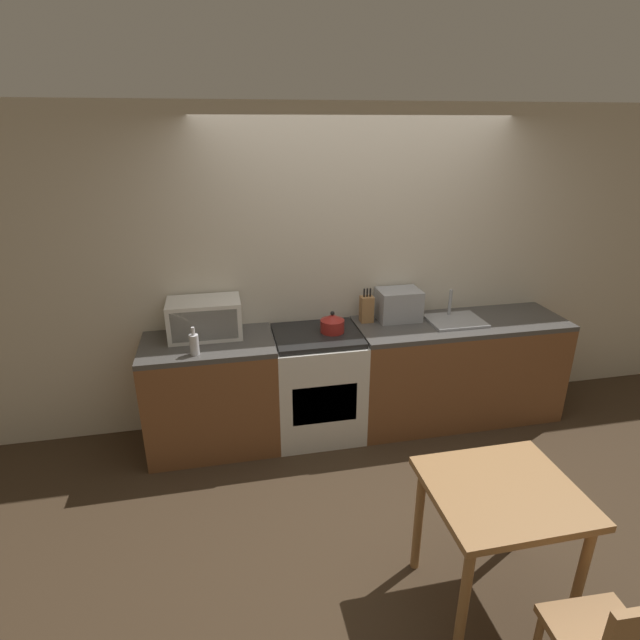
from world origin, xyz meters
name	(u,v)px	position (x,y,z in m)	size (l,w,h in m)	color
ground_plane	(396,494)	(0.00, 0.00, 0.00)	(16.00, 16.00, 0.00)	#3D2D1E
wall_back	(354,270)	(0.00, 1.23, 1.30)	(10.00, 0.06, 2.60)	beige
counter_left_run	(212,394)	(-1.24, 0.89, 0.45)	(1.00, 0.62, 0.90)	brown
counter_right_run	(456,369)	(0.85, 0.89, 0.45)	(1.77, 0.62, 0.90)	brown
stove_range	(317,384)	(-0.39, 0.89, 0.45)	(0.70, 0.62, 0.90)	silver
kettle	(332,323)	(-0.26, 0.89, 0.97)	(0.19, 0.19, 0.17)	maroon
microwave	(205,318)	(-1.24, 1.01, 1.05)	(0.55, 0.33, 0.29)	silver
bottle	(194,344)	(-1.32, 0.69, 0.98)	(0.07, 0.07, 0.21)	silver
knife_block	(367,309)	(0.07, 1.05, 1.01)	(0.10, 0.09, 0.29)	#9E7042
toaster_oven	(399,305)	(0.34, 1.04, 1.03)	(0.35, 0.26, 0.26)	#999BA0
sink_basin	(455,320)	(0.79, 0.89, 0.92)	(0.45, 0.36, 0.24)	#999BA0
dining_table	(500,507)	(0.21, -0.88, 0.63)	(0.74, 0.67, 0.75)	#9E7042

